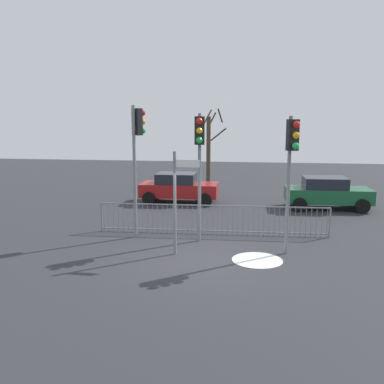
{
  "coord_description": "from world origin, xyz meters",
  "views": [
    {
      "loc": [
        1.45,
        -11.75,
        4.02
      ],
      "look_at": [
        -0.75,
        2.88,
        1.51
      ],
      "focal_mm": 39.33,
      "sensor_mm": 36.0,
      "label": 1
    }
  ],
  "objects_px": {
    "car_green_trailing": "(327,192)",
    "car_red_mid": "(179,187)",
    "direction_sign_post": "(177,198)",
    "traffic_light_rear_left": "(137,142)",
    "bare_tree_left": "(209,146)",
    "traffic_light_foreground_left": "(200,149)",
    "traffic_light_mid_right": "(292,154)"
  },
  "relations": [
    {
      "from": "car_green_trailing",
      "to": "car_red_mid",
      "type": "bearing_deg",
      "value": 174.21
    },
    {
      "from": "direction_sign_post",
      "to": "car_red_mid",
      "type": "distance_m",
      "value": 8.35
    },
    {
      "from": "traffic_light_rear_left",
      "to": "bare_tree_left",
      "type": "relative_size",
      "value": 0.95
    },
    {
      "from": "traffic_light_foreground_left",
      "to": "direction_sign_post",
      "type": "bearing_deg",
      "value": 64.01
    },
    {
      "from": "traffic_light_mid_right",
      "to": "traffic_light_foreground_left",
      "type": "relative_size",
      "value": 0.98
    },
    {
      "from": "car_red_mid",
      "to": "traffic_light_foreground_left",
      "type": "bearing_deg",
      "value": -74.66
    },
    {
      "from": "car_red_mid",
      "to": "car_green_trailing",
      "type": "bearing_deg",
      "value": -4.58
    },
    {
      "from": "car_green_trailing",
      "to": "bare_tree_left",
      "type": "bearing_deg",
      "value": 127.82
    },
    {
      "from": "traffic_light_foreground_left",
      "to": "car_red_mid",
      "type": "height_order",
      "value": "traffic_light_foreground_left"
    },
    {
      "from": "traffic_light_rear_left",
      "to": "car_green_trailing",
      "type": "distance_m",
      "value": 9.72
    },
    {
      "from": "traffic_light_foreground_left",
      "to": "car_green_trailing",
      "type": "relative_size",
      "value": 1.11
    },
    {
      "from": "traffic_light_rear_left",
      "to": "traffic_light_foreground_left",
      "type": "xyz_separation_m",
      "value": [
        2.19,
        -0.38,
        -0.2
      ]
    },
    {
      "from": "bare_tree_left",
      "to": "traffic_light_rear_left",
      "type": "bearing_deg",
      "value": -94.25
    },
    {
      "from": "car_green_trailing",
      "to": "bare_tree_left",
      "type": "distance_m",
      "value": 9.99
    },
    {
      "from": "traffic_light_foreground_left",
      "to": "car_green_trailing",
      "type": "height_order",
      "value": "traffic_light_foreground_left"
    },
    {
      "from": "traffic_light_foreground_left",
      "to": "direction_sign_post",
      "type": "height_order",
      "value": "traffic_light_foreground_left"
    },
    {
      "from": "bare_tree_left",
      "to": "car_red_mid",
      "type": "bearing_deg",
      "value": -96.0
    },
    {
      "from": "traffic_light_mid_right",
      "to": "traffic_light_foreground_left",
      "type": "height_order",
      "value": "traffic_light_foreground_left"
    },
    {
      "from": "traffic_light_mid_right",
      "to": "bare_tree_left",
      "type": "bearing_deg",
      "value": -93.48
    },
    {
      "from": "traffic_light_rear_left",
      "to": "car_green_trailing",
      "type": "relative_size",
      "value": 1.18
    },
    {
      "from": "car_red_mid",
      "to": "traffic_light_mid_right",
      "type": "bearing_deg",
      "value": -58.97
    },
    {
      "from": "traffic_light_mid_right",
      "to": "direction_sign_post",
      "type": "height_order",
      "value": "traffic_light_mid_right"
    },
    {
      "from": "traffic_light_mid_right",
      "to": "bare_tree_left",
      "type": "relative_size",
      "value": 0.87
    },
    {
      "from": "traffic_light_foreground_left",
      "to": "direction_sign_post",
      "type": "xyz_separation_m",
      "value": [
        -0.5,
        -1.4,
        -1.37
      ]
    },
    {
      "from": "direction_sign_post",
      "to": "bare_tree_left",
      "type": "distance_m",
      "value": 15.29
    },
    {
      "from": "traffic_light_foreground_left",
      "to": "traffic_light_mid_right",
      "type": "bearing_deg",
      "value": 154.45
    },
    {
      "from": "traffic_light_rear_left",
      "to": "car_red_mid",
      "type": "height_order",
      "value": "traffic_light_rear_left"
    },
    {
      "from": "traffic_light_foreground_left",
      "to": "bare_tree_left",
      "type": "height_order",
      "value": "bare_tree_left"
    },
    {
      "from": "car_red_mid",
      "to": "car_green_trailing",
      "type": "height_order",
      "value": "same"
    },
    {
      "from": "traffic_light_rear_left",
      "to": "direction_sign_post",
      "type": "bearing_deg",
      "value": -13.71
    },
    {
      "from": "car_green_trailing",
      "to": "traffic_light_mid_right",
      "type": "bearing_deg",
      "value": -109.12
    },
    {
      "from": "traffic_light_mid_right",
      "to": "direction_sign_post",
      "type": "xyz_separation_m",
      "value": [
        -3.34,
        -0.42,
        -1.3
      ]
    }
  ]
}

